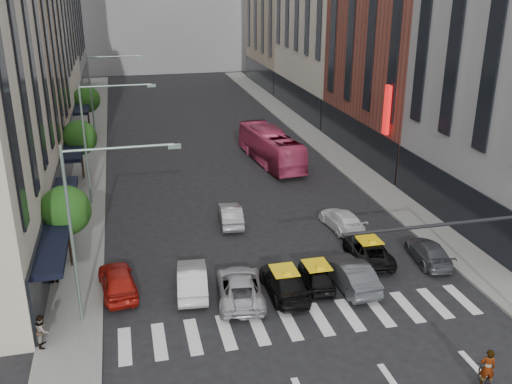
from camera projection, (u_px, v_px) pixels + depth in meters
ground at (319, 338)px, 27.12m from camera, size 160.00×160.00×0.00m
sidewalk_left at (89, 164)px, 51.85m from camera, size 3.00×96.00×0.15m
sidewalk_right at (328, 148)px, 56.87m from camera, size 3.00×96.00×0.15m
building_left_b at (0, 32)px, 44.59m from camera, size 8.00×16.00×24.00m
building_right_b at (404, 13)px, 50.74m from camera, size 8.00×18.00×26.00m
tree_near at (66, 211)px, 32.34m from camera, size 2.88×2.88×4.95m
tree_mid at (79, 138)px, 46.88m from camera, size 2.88×2.88×4.95m
tree_far at (87, 99)px, 61.42m from camera, size 2.88×2.88×4.95m
streetlamp_near at (90, 211)px, 26.46m from camera, size 5.38×0.25×9.00m
streetlamp_mid at (97, 128)px, 41.01m from camera, size 5.38×0.25×9.00m
streetlamp_far at (101, 88)px, 55.55m from camera, size 5.38×0.25×9.00m
traffic_signal at (487, 246)px, 26.30m from camera, size 10.10×0.20×6.00m
liberty_sign at (387, 110)px, 45.91m from camera, size 0.30×0.70×4.00m
car_red at (118, 280)px, 30.71m from camera, size 2.33×4.66×1.52m
car_white_front at (192, 279)px, 30.88m from camera, size 2.03×4.64×1.48m
car_silver at (240, 287)px, 30.17m from camera, size 3.01×5.39×1.42m
taxi_left at (284, 282)px, 30.66m from camera, size 2.02×4.84×1.40m
taxi_center at (316, 276)px, 31.47m from camera, size 1.79×3.82×1.26m
car_grey_mid at (351, 274)px, 31.37m from camera, size 1.86×4.76×1.54m
taxi_right at (368, 250)px, 34.33m from camera, size 2.82×5.07×1.34m
car_grey_curb at (429, 252)px, 34.17m from camera, size 2.33×4.54×1.26m
car_row2_left at (231, 215)px, 39.36m from camera, size 1.85×4.30×1.38m
car_row2_right at (342, 220)px, 38.66m from camera, size 2.21×4.60×1.29m
bus at (271, 147)px, 51.87m from camera, size 3.73×11.23×3.07m
motorcycle at (485, 381)px, 23.52m from camera, size 1.23×1.99×0.99m
rider at (490, 353)px, 23.03m from camera, size 0.74×0.61×1.76m
pedestrian_near at (42, 330)px, 26.06m from camera, size 0.63×0.80×1.60m
pedestrian_far at (54, 268)px, 31.42m from camera, size 1.10×0.53×1.82m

